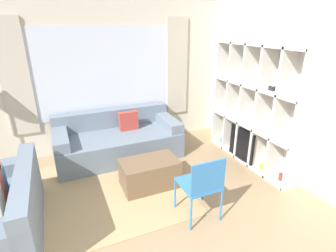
% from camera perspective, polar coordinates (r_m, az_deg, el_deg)
% --- Properties ---
extents(wall_back, '(5.80, 0.11, 2.70)m').
position_cam_1_polar(wall_back, '(5.02, -13.50, 10.29)').
color(wall_back, beige).
rests_on(wall_back, ground_plane).
extents(wall_right, '(0.07, 4.52, 2.70)m').
position_cam_1_polar(wall_right, '(4.60, 21.44, 8.33)').
color(wall_right, beige).
rests_on(wall_right, ground_plane).
extents(area_rug, '(2.71, 2.10, 0.01)m').
position_cam_1_polar(area_rug, '(4.03, -16.83, -13.98)').
color(area_rug, tan).
rests_on(area_rug, ground_plane).
extents(shelving_unit, '(0.37, 1.92, 1.99)m').
position_cam_1_polar(shelving_unit, '(4.60, 18.64, 3.67)').
color(shelving_unit, silver).
rests_on(shelving_unit, ground_plane).
extents(couch_main, '(2.14, 1.00, 0.79)m').
position_cam_1_polar(couch_main, '(4.83, -10.74, -3.20)').
color(couch_main, slate).
rests_on(couch_main, ground_plane).
extents(ottoman, '(0.82, 0.51, 0.42)m').
position_cam_1_polar(ottoman, '(3.94, -4.00, -10.27)').
color(ottoman, brown).
rests_on(ottoman, ground_plane).
extents(folding_chair, '(0.44, 0.46, 0.86)m').
position_cam_1_polar(folding_chair, '(3.20, 7.42, -12.20)').
color(folding_chair, '#3375B7').
rests_on(folding_chair, ground_plane).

